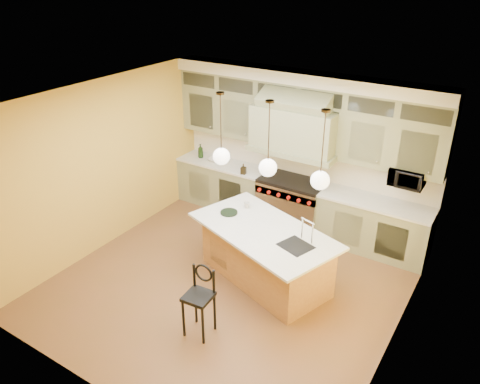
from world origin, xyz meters
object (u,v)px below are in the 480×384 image
Objects in this scene: kitchen_island at (266,253)px; counter_stool at (200,297)px; range at (292,203)px; microwave at (407,177)px.

counter_stool is (-0.15, -1.50, 0.10)m from kitchen_island.
range is 1.76m from kitchen_island.
range is at bearing -176.88° from microwave.
kitchen_island is (0.40, -1.71, -0.01)m from range.
kitchen_island reaches higher than range.
range is 2.21× the size of microwave.
microwave reaches higher than counter_stool.
counter_stool is 1.88× the size of microwave.
microwave reaches higher than range.
microwave is (1.95, 0.11, 0.96)m from range.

